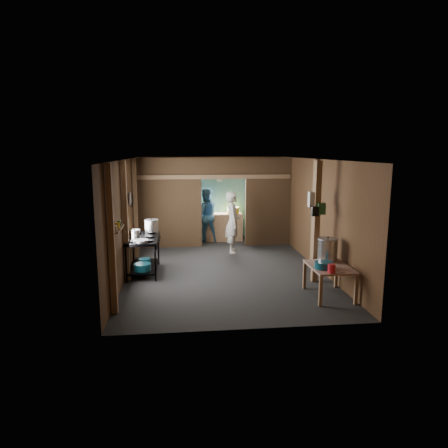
{
  "coord_description": "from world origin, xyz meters",
  "views": [
    {
      "loc": [
        -1.01,
        -9.41,
        2.8
      ],
      "look_at": [
        0.0,
        -0.2,
        1.1
      ],
      "focal_mm": 32.25,
      "sensor_mm": 36.0,
      "label": 1
    }
  ],
  "objects": [
    {
      "name": "prep_table",
      "position": [
        1.83,
        -2.21,
        0.3
      ],
      "size": [
        0.75,
        1.03,
        0.61
      ],
      "primitive_type": null,
      "color": "tan",
      "rests_on": "floor"
    },
    {
      "name": "wall_left",
      "position": [
        -2.25,
        0.0,
        1.3
      ],
      "size": [
        0.0,
        7.0,
        2.6
      ],
      "primitive_type": "cube",
      "color": "#493319",
      "rests_on": "ground"
    },
    {
      "name": "wall_clock",
      "position": [
        0.25,
        3.4,
        1.9
      ],
      "size": [
        0.2,
        0.03,
        0.2
      ],
      "primitive_type": "cylinder",
      "rotation": [
        1.57,
        0.0,
        0.0
      ],
      "color": "beige",
      "rests_on": "wall_back"
    },
    {
      "name": "knife",
      "position": [
        1.81,
        -2.67,
        0.61
      ],
      "size": [
        0.3,
        0.08,
        0.01
      ],
      "primitive_type": "cube",
      "rotation": [
        0.0,
        0.0,
        0.15
      ],
      "color": "silver",
      "rests_on": "prep_table"
    },
    {
      "name": "post_left_a",
      "position": [
        -2.18,
        -2.6,
        1.3
      ],
      "size": [
        0.1,
        0.12,
        2.6
      ],
      "primitive_type": "cube",
      "color": "#A0764E",
      "rests_on": "floor"
    },
    {
      "name": "worker_back",
      "position": [
        -0.24,
        2.86,
        0.82
      ],
      "size": [
        0.85,
        0.69,
        1.65
      ],
      "primitive_type": "imported",
      "rotation": [
        0.0,
        0.0,
        3.23
      ],
      "color": "teal",
      "rests_on": "floor"
    },
    {
      "name": "wall_front",
      "position": [
        0.0,
        -3.5,
        1.3
      ],
      "size": [
        4.5,
        0.0,
        2.6
      ],
      "primitive_type": "cube",
      "color": "#493319",
      "rests_on": "ground"
    },
    {
      "name": "bag_green",
      "position": [
        1.92,
        -1.36,
        1.6
      ],
      "size": [
        0.16,
        0.12,
        0.24
      ],
      "primitive_type": "cube",
      "color": "#25582D",
      "rests_on": "post_free"
    },
    {
      "name": "gas_range",
      "position": [
        -1.88,
        -0.29,
        0.42
      ],
      "size": [
        0.73,
        1.43,
        0.84
      ],
      "primitive_type": null,
      "color": "black",
      "rests_on": "floor"
    },
    {
      "name": "blue_tub_front",
      "position": [
        -1.88,
        -0.63,
        0.24
      ],
      "size": [
        0.38,
        0.38,
        0.16
      ],
      "primitive_type": "cylinder",
      "color": "#0E4556",
      "rests_on": "gas_range"
    },
    {
      "name": "jar_yellow",
      "position": [
        -2.15,
        -2.1,
        1.47
      ],
      "size": [
        0.08,
        0.08,
        0.1
      ],
      "primitive_type": "cylinder",
      "color": "yellow",
      "rests_on": "wall_shelf"
    },
    {
      "name": "ceiling",
      "position": [
        0.0,
        0.0,
        2.6
      ],
      "size": [
        4.5,
        7.0,
        0.0
      ],
      "primitive_type": "cube",
      "color": "#3B3631",
      "rests_on": "ground"
    },
    {
      "name": "post_left_b",
      "position": [
        -2.18,
        -0.8,
        1.3
      ],
      "size": [
        0.1,
        0.12,
        2.6
      ],
      "primitive_type": "cube",
      "color": "#A0764E",
      "rests_on": "floor"
    },
    {
      "name": "yellow_tub",
      "position": [
        0.63,
        2.95,
        0.95
      ],
      "size": [
        0.37,
        0.37,
        0.2
      ],
      "primitive_type": "cylinder",
      "color": "yellow",
      "rests_on": "back_counter"
    },
    {
      "name": "pan_lid_big",
      "position": [
        -2.21,
        0.4,
        1.65
      ],
      "size": [
        0.03,
        0.34,
        0.34
      ],
      "primitive_type": "cylinder",
      "rotation": [
        0.0,
        1.57,
        0.0
      ],
      "color": "gray",
      "rests_on": "wall_left"
    },
    {
      "name": "stove_pot_med",
      "position": [
        -2.05,
        -0.39,
        0.93
      ],
      "size": [
        0.28,
        0.28,
        0.22
      ],
      "primitive_type": null,
      "rotation": [
        0.0,
        0.0,
        -0.1
      ],
      "color": "silver",
      "rests_on": "gas_range"
    },
    {
      "name": "post_right",
      "position": [
        2.18,
        -0.2,
        1.3
      ],
      "size": [
        0.1,
        0.12,
        2.6
      ],
      "primitive_type": "cube",
      "color": "#A0764E",
      "rests_on": "floor"
    },
    {
      "name": "wall_shelf",
      "position": [
        -2.15,
        -2.1,
        1.4
      ],
      "size": [
        0.14,
        0.8,
        0.03
      ],
      "primitive_type": "cube",
      "color": "#A0764E",
      "rests_on": "wall_left"
    },
    {
      "name": "wall_right",
      "position": [
        2.25,
        0.0,
        1.3
      ],
      "size": [
        0.0,
        7.0,
        2.6
      ],
      "primitive_type": "cube",
      "color": "#493319",
      "rests_on": "ground"
    },
    {
      "name": "turquoise_panel",
      "position": [
        0.0,
        3.44,
        1.25
      ],
      "size": [
        4.4,
        0.06,
        2.5
      ],
      "primitive_type": "cube",
      "color": "#64A7A5",
      "rests_on": "wall_back"
    },
    {
      "name": "floor",
      "position": [
        0.0,
        0.0,
        0.0
      ],
      "size": [
        4.5,
        7.0,
        0.0
      ],
      "primitive_type": "cube",
      "color": "#2A2A2A",
      "rests_on": "ground"
    },
    {
      "name": "partition_header",
      "position": [
        0.25,
        2.2,
        2.3
      ],
      "size": [
        1.3,
        0.1,
        0.6
      ],
      "primitive_type": "cube",
      "color": "brown",
      "rests_on": "wall_back"
    },
    {
      "name": "stove_saucepan",
      "position": [
        -2.05,
        0.23,
        0.89
      ],
      "size": [
        0.15,
        0.15,
        0.09
      ],
      "primitive_type": "cylinder",
      "rotation": [
        0.0,
        0.0,
        0.03
      ],
      "color": "silver",
      "rests_on": "gas_range"
    },
    {
      "name": "stove_pot_large",
      "position": [
        -1.71,
        0.25,
        0.99
      ],
      "size": [
        0.42,
        0.42,
        0.34
      ],
      "primitive_type": null,
      "rotation": [
        0.0,
        0.0,
        0.31
      ],
      "color": "silver",
      "rests_on": "gas_range"
    },
    {
      "name": "bag_black",
      "position": [
        1.78,
        -1.38,
        1.55
      ],
      "size": [
        0.14,
        0.1,
        0.2
      ],
      "primitive_type": "cube",
      "color": "black",
      "rests_on": "post_free"
    },
    {
      "name": "bag_white",
      "position": [
        1.8,
        -1.22,
        1.78
      ],
      "size": [
        0.22,
        0.15,
        0.32
      ],
      "primitive_type": "cube",
      "color": "beige",
      "rests_on": "post_free"
    },
    {
      "name": "stock_pot",
      "position": [
        1.92,
        -1.82,
        0.83
      ],
      "size": [
        0.5,
        0.5,
        0.48
      ],
      "primitive_type": null,
      "rotation": [
        0.0,
        0.0,
        0.26
      ],
      "color": "silver",
      "rests_on": "prep_table"
    },
    {
      "name": "wall_back",
      "position": [
        0.0,
        3.5,
        1.3
      ],
      "size": [
        4.5,
        0.0,
        2.6
      ],
      "primitive_type": "cube",
      "color": "#493319",
      "rests_on": "ground"
    },
    {
      "name": "cross_beam",
      "position": [
        0.0,
        2.15,
        2.05
      ],
      "size": [
        4.4,
        0.12,
        0.12
      ],
      "primitive_type": "cube",
      "color": "#A0764E",
      "rests_on": "wall_left"
    },
    {
      "name": "wash_basin",
      "position": [
        1.66,
        -2.35,
        0.67
      ],
      "size": [
        0.39,
        0.39,
        0.13
      ],
      "primitive_type": "cylinder",
      "rotation": [
        0.0,
        0.0,
        -0.16
      ],
      "color": "#0E4556",
      "rests_on": "prep_table"
    },
    {
      "name": "pink_bucket",
      "position": [
        1.7,
        -2.64,
        0.69
      ],
      "size": [
        0.18,
        0.18,
        0.16
      ],
      "primitive_type": "cylinder",
      "rotation": [
        0.0,
        0.0,
        -0.42
      ],
      "color": "red",
      "rests_on": "prep_table"
    },
    {
      "name": "cook",
      "position": [
        0.42,
        1.4,
        0.85
      ],
      "size": [
        0.44,
        0.64,
        1.7
      ],
      "primitive_type": "imported",
      "rotation": [
        0.0,
        0.0,
        1.51
      ],
      "color": "beige",
      "rests_on": "floor"
    },
    {
      "name": "partition_right",
      "position": [
        1.57,
        2.2,
        1.3
      ],
      "size": [
        1.35,
        0.1,
        2.6
      ],
      "primitive_type": "cube",
      "color": "brown",
      "rests_on": "floor"
    },
    {
      "name": "jar_green",
      "position": [
        -2.15,
        -1.88,
        1.47
      ],
      "size": [
        0.06,
        0.06,
        0.1
      ],
      "primitive_type": "cylinder",
      "color": "#25582D",
      "rests_on": "wall_shelf"
    },
    {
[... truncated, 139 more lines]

